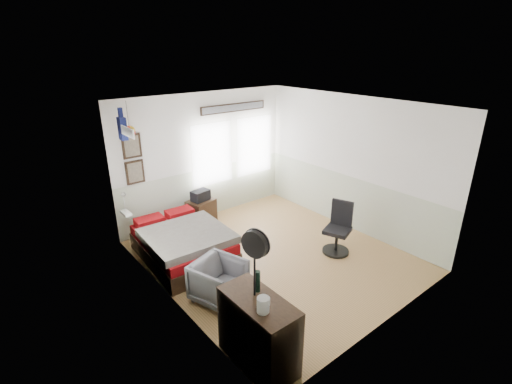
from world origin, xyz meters
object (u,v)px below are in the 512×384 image
at_px(bed, 183,244).
at_px(nightstand, 201,212).
at_px(task_chair, 338,232).
at_px(armchair, 219,281).
at_px(dresser, 258,331).

xyz_separation_m(bed, nightstand, (0.98, 1.01, -0.02)).
xyz_separation_m(nightstand, task_chair, (1.34, -2.57, 0.13)).
xyz_separation_m(armchair, nightstand, (1.13, 2.38, -0.05)).
bearing_deg(bed, armchair, -93.64).
bearing_deg(bed, dresser, -96.81).
distance_m(nightstand, task_chair, 2.90).
relative_size(bed, nightstand, 3.58).
distance_m(bed, dresser, 2.69).
distance_m(dresser, nightstand, 3.93).
bearing_deg(nightstand, task_chair, -76.14).
distance_m(armchair, nightstand, 2.63).
distance_m(bed, task_chair, 2.80).
height_order(bed, task_chair, task_chair).
distance_m(bed, nightstand, 1.41).
bearing_deg(dresser, task_chair, 21.53).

